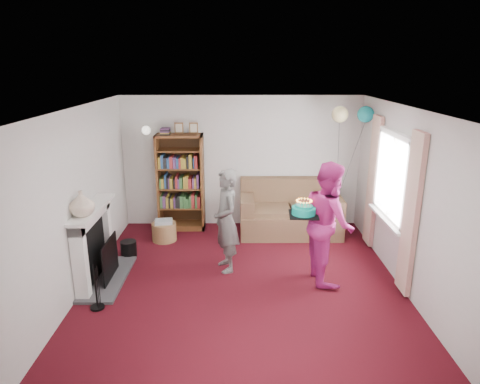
{
  "coord_description": "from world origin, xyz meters",
  "views": [
    {
      "loc": [
        -0.07,
        -5.48,
        3.05
      ],
      "look_at": [
        -0.04,
        0.6,
        1.22
      ],
      "focal_mm": 32.0,
      "sensor_mm": 36.0,
      "label": 1
    }
  ],
  "objects_px": {
    "sofa": "(290,213)",
    "birthday_cake": "(304,211)",
    "bookcase": "(181,183)",
    "person_magenta": "(329,222)",
    "person_striped": "(226,221)"
  },
  "relations": [
    {
      "from": "bookcase",
      "to": "person_striped",
      "type": "xyz_separation_m",
      "value": [
        0.9,
        -1.77,
        -0.1
      ]
    },
    {
      "from": "person_magenta",
      "to": "sofa",
      "type": "bearing_deg",
      "value": 5.49
    },
    {
      "from": "sofa",
      "to": "birthday_cake",
      "type": "xyz_separation_m",
      "value": [
        -0.06,
        -1.98,
        0.74
      ]
    },
    {
      "from": "bookcase",
      "to": "birthday_cake",
      "type": "xyz_separation_m",
      "value": [
        1.98,
        -2.2,
        0.21
      ]
    },
    {
      "from": "person_magenta",
      "to": "birthday_cake",
      "type": "distance_m",
      "value": 0.47
    },
    {
      "from": "bookcase",
      "to": "birthday_cake",
      "type": "relative_size",
      "value": 5.12
    },
    {
      "from": "sofa",
      "to": "person_magenta",
      "type": "distance_m",
      "value": 1.94
    },
    {
      "from": "sofa",
      "to": "birthday_cake",
      "type": "bearing_deg",
      "value": -91.74
    },
    {
      "from": "sofa",
      "to": "birthday_cake",
      "type": "relative_size",
      "value": 4.65
    },
    {
      "from": "birthday_cake",
      "to": "bookcase",
      "type": "bearing_deg",
      "value": 131.97
    },
    {
      "from": "bookcase",
      "to": "person_magenta",
      "type": "bearing_deg",
      "value": -41.03
    },
    {
      "from": "birthday_cake",
      "to": "person_magenta",
      "type": "bearing_deg",
      "value": 19.79
    },
    {
      "from": "person_striped",
      "to": "person_magenta",
      "type": "bearing_deg",
      "value": 60.78
    },
    {
      "from": "person_magenta",
      "to": "birthday_cake",
      "type": "bearing_deg",
      "value": 105.19
    },
    {
      "from": "bookcase",
      "to": "person_striped",
      "type": "bearing_deg",
      "value": -63.09
    }
  ]
}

